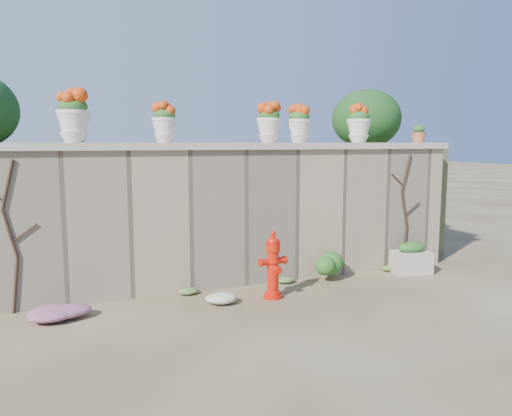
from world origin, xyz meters
name	(u,v)px	position (x,y,z in m)	size (l,w,h in m)	color
ground	(264,326)	(0.00, 0.00, 0.00)	(80.00, 80.00, 0.00)	brown
stone_wall	(215,219)	(0.00, 1.80, 1.00)	(8.00, 0.40, 2.00)	gray
wall_cap	(215,146)	(0.00, 1.80, 2.05)	(8.10, 0.52, 0.10)	#B7AB9B
raised_fill	(168,197)	(0.00, 5.00, 1.00)	(9.00, 6.00, 2.00)	#384C23
back_shrub_right	(366,119)	(3.40, 3.00, 2.55)	(1.30, 1.30, 1.10)	#143814
vine_left	(11,234)	(-2.67, 1.58, 0.99)	(0.60, 0.04, 1.91)	black
vine_right	(405,210)	(3.23, 1.58, 0.99)	(0.60, 0.04, 1.91)	black
fire_hydrant	(273,265)	(0.53, 0.93, 0.46)	(0.40, 0.28, 0.92)	red
planter_box	(411,259)	(3.14, 1.28, 0.24)	(0.69, 0.51, 0.51)	#B7AB9B
green_shrub	(328,262)	(1.64, 1.37, 0.29)	(0.61, 0.55, 0.58)	#1E5119
magenta_clump	(60,311)	(-2.17, 1.11, 0.10)	(0.79, 0.52, 0.21)	#C627A6
white_flowers	(222,296)	(-0.18, 0.98, 0.09)	(0.50, 0.40, 0.18)	white
urn_pot_1	(73,117)	(-1.89, 1.80, 2.43)	(0.42, 0.42, 0.66)	beige
urn_pot_2	(165,123)	(-0.72, 1.80, 2.37)	(0.35, 0.35, 0.54)	beige
urn_pot_3	(269,123)	(0.85, 1.80, 2.39)	(0.37, 0.37, 0.58)	beige
urn_pot_4	(299,124)	(1.35, 1.80, 2.38)	(0.36, 0.36, 0.57)	beige
urn_pot_5	(359,124)	(2.43, 1.80, 2.40)	(0.38, 0.38, 0.60)	beige
terracotta_pot	(419,135)	(3.63, 1.80, 2.23)	(0.24, 0.24, 0.29)	#A95933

